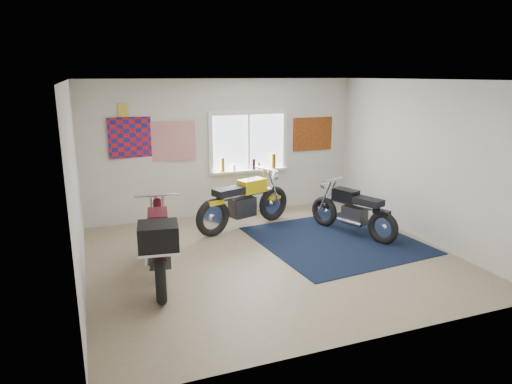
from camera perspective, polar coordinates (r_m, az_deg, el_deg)
name	(u,v)px	position (r m, az deg, el deg)	size (l,w,h in m)	color
ground	(272,257)	(7.22, 1.99, -8.12)	(5.50, 5.50, 0.00)	#9E896B
room_shell	(273,154)	(6.76, 2.11, 4.82)	(5.50, 5.50, 5.50)	white
navy_rug	(335,240)	(8.02, 9.90, -5.93)	(2.50, 2.60, 0.01)	black
window_assembly	(249,146)	(9.26, -0.94, 5.75)	(1.66, 0.17, 1.26)	white
oil_bottles	(254,163)	(9.28, -0.25, 3.64)	(1.17, 0.09, 0.30)	olive
flag_display	(123,110)	(8.68, -16.31, 9.79)	(1.60, 0.10, 1.17)	red
triumph_poster	(313,134)	(9.82, 7.09, 7.21)	(0.90, 0.03, 0.70)	#A54C14
yellow_triumph	(244,203)	(8.41, -1.51, -1.44)	(2.04, 0.89, 1.06)	black
black_chrome_bike	(353,212)	(8.25, 11.99, -2.46)	(0.84, 1.75, 0.94)	black
maroon_tourer	(159,245)	(6.28, -12.03, -6.44)	(0.78, 2.14, 1.08)	black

